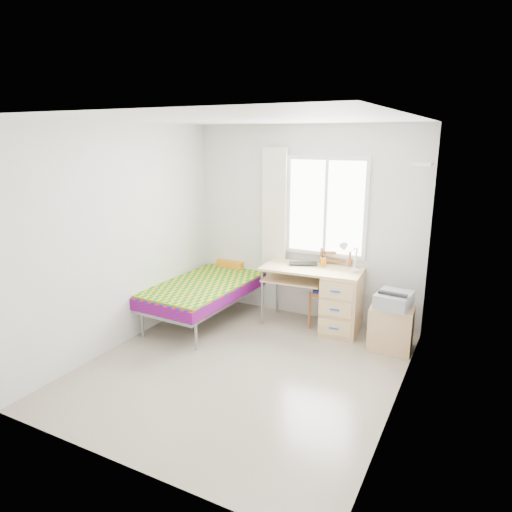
% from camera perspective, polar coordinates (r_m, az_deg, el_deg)
% --- Properties ---
extents(floor, '(3.50, 3.50, 0.00)m').
position_cam_1_polar(floor, '(5.11, -1.69, -13.77)').
color(floor, '#BCAD93').
rests_on(floor, ground).
extents(ceiling, '(3.50, 3.50, 0.00)m').
position_cam_1_polar(ceiling, '(4.50, -1.95, 16.76)').
color(ceiling, white).
rests_on(ceiling, wall_back).
extents(wall_back, '(3.20, 0.00, 3.20)m').
position_cam_1_polar(wall_back, '(6.19, 6.10, 4.03)').
color(wall_back, silver).
rests_on(wall_back, ground).
extents(wall_left, '(0.00, 3.50, 3.50)m').
position_cam_1_polar(wall_left, '(5.58, -16.35, 2.33)').
color(wall_left, silver).
rests_on(wall_left, ground).
extents(wall_right, '(0.00, 3.50, 3.50)m').
position_cam_1_polar(wall_right, '(4.13, 17.99, -2.03)').
color(wall_right, silver).
rests_on(wall_right, ground).
extents(window, '(1.10, 0.04, 1.30)m').
position_cam_1_polar(window, '(6.03, 8.75, 6.06)').
color(window, white).
rests_on(window, wall_back).
extents(curtain, '(0.35, 0.05, 1.70)m').
position_cam_1_polar(curtain, '(6.26, 2.31, 5.62)').
color(curtain, '#EFE2C5').
rests_on(curtain, wall_back).
extents(floating_shelf, '(0.20, 0.32, 0.03)m').
position_cam_1_polar(floating_shelf, '(5.38, 20.14, 10.76)').
color(floating_shelf, white).
rests_on(floating_shelf, wall_right).
extents(bed, '(1.07, 2.17, 0.92)m').
position_cam_1_polar(bed, '(6.37, -5.35, -3.57)').
color(bed, gray).
rests_on(bed, floor).
extents(desk, '(1.32, 0.67, 0.80)m').
position_cam_1_polar(desk, '(5.92, 10.02, -5.33)').
color(desk, '#D5BF6F').
rests_on(desk, floor).
extents(chair, '(0.55, 0.55, 1.01)m').
position_cam_1_polar(chair, '(6.06, 9.42, -3.51)').
color(chair, '#964B1D').
rests_on(chair, floor).
extents(cabinet, '(0.52, 0.46, 0.53)m').
position_cam_1_polar(cabinet, '(5.65, 16.51, -8.55)').
color(cabinet, tan).
rests_on(cabinet, floor).
extents(printer, '(0.40, 0.46, 0.18)m').
position_cam_1_polar(printer, '(5.50, 16.84, -5.24)').
color(printer, '#9DA0A4').
rests_on(printer, cabinet).
extents(laptop, '(0.44, 0.37, 0.03)m').
position_cam_1_polar(laptop, '(5.99, 5.93, -1.11)').
color(laptop, black).
rests_on(laptop, desk).
extents(pen_cup, '(0.10, 0.10, 0.11)m').
position_cam_1_polar(pen_cup, '(6.01, 8.37, -0.74)').
color(pen_cup, orange).
rests_on(pen_cup, desk).
extents(task_lamp, '(0.22, 0.32, 0.40)m').
position_cam_1_polar(task_lamp, '(5.67, 11.46, 0.24)').
color(task_lamp, white).
rests_on(task_lamp, desk).
extents(book, '(0.28, 0.30, 0.02)m').
position_cam_1_polar(book, '(6.07, 5.07, -3.09)').
color(book, gray).
rests_on(book, desk).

